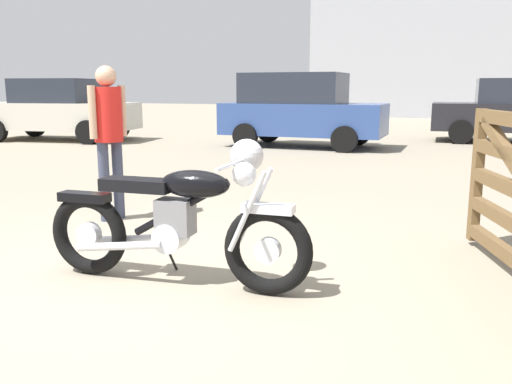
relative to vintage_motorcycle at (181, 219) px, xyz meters
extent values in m
plane|color=gray|center=(-0.31, -0.07, -0.49)|extent=(80.00, 80.00, 0.00)
torus|color=black|center=(0.67, 0.03, -0.17)|extent=(0.65, 0.16, 0.64)
cylinder|color=silver|center=(0.67, 0.03, -0.17)|extent=(0.19, 0.09, 0.18)
torus|color=black|center=(-0.77, -0.09, -0.17)|extent=(0.65, 0.16, 0.64)
cylinder|color=silver|center=(-0.77, -0.09, -0.17)|extent=(0.19, 0.09, 0.18)
cube|color=silver|center=(0.67, 0.03, 0.13)|extent=(0.37, 0.16, 0.06)
cube|color=black|center=(-0.79, -0.09, 0.12)|extent=(0.41, 0.16, 0.07)
cylinder|color=silver|center=(0.53, 0.09, 0.11)|extent=(0.29, 0.06, 0.58)
cylinder|color=silver|center=(0.55, -0.06, 0.11)|extent=(0.29, 0.06, 0.58)
sphere|color=silver|center=(0.49, 0.02, 0.35)|extent=(0.17, 0.17, 0.17)
cylinder|color=silver|center=(0.41, 0.01, 0.42)|extent=(0.08, 0.62, 0.03)
sphere|color=silver|center=(0.39, 0.31, 0.44)|extent=(0.25, 0.25, 0.25)
cylinder|color=black|center=(0.01, -0.02, 0.09)|extent=(0.76, 0.12, 0.47)
ellipsoid|color=black|center=(0.13, -0.01, 0.27)|extent=(0.54, 0.26, 0.20)
cube|color=black|center=(-0.33, -0.05, 0.24)|extent=(0.55, 0.24, 0.09)
cube|color=slate|center=(-0.03, -0.03, 0.02)|extent=(0.27, 0.20, 0.26)
cylinder|color=silver|center=(-0.07, -0.03, -0.13)|extent=(0.24, 0.22, 0.22)
cylinder|color=silver|center=(-0.46, 0.04, -0.21)|extent=(0.70, 0.12, 0.14)
cylinder|color=silver|center=(-0.44, -0.16, -0.21)|extent=(0.70, 0.12, 0.14)
cylinder|color=black|center=(-0.19, 0.13, -0.33)|extent=(0.04, 0.24, 0.33)
cube|color=brown|center=(1.99, 1.87, 0.16)|extent=(0.11, 0.12, 1.20)
cylinder|color=#383D51|center=(-1.68, 1.53, -0.06)|extent=(0.12, 0.12, 0.86)
cylinder|color=#383D51|center=(-1.73, 1.35, -0.06)|extent=(0.12, 0.12, 0.86)
cylinder|color=red|center=(-1.70, 1.44, 0.66)|extent=(0.30, 0.30, 0.58)
cylinder|color=tan|center=(-1.65, 1.62, 0.69)|extent=(0.08, 0.08, 0.55)
cylinder|color=tan|center=(-1.76, 1.26, 0.69)|extent=(0.08, 0.08, 0.55)
sphere|color=tan|center=(-1.70, 1.44, 1.06)|extent=(0.22, 0.22, 0.22)
cylinder|color=black|center=(-7.54, 9.52, -0.18)|extent=(0.65, 0.30, 0.62)
cylinder|color=black|center=(-7.24, 7.82, -0.18)|extent=(0.65, 0.30, 0.62)
cylinder|color=black|center=(-10.20, 9.05, -0.18)|extent=(0.65, 0.30, 0.62)
cube|color=beige|center=(-8.72, 8.43, 0.18)|extent=(4.44, 2.42, 0.72)
cube|color=#232833|center=(-8.72, 8.43, 0.86)|extent=(2.24, 1.88, 0.64)
cylinder|color=black|center=(-0.77, 10.17, -0.19)|extent=(0.60, 0.20, 0.60)
cylinder|color=black|center=(-0.74, 8.53, -0.19)|extent=(0.60, 0.20, 0.60)
cylinder|color=black|center=(-3.17, 10.14, -0.19)|extent=(0.60, 0.20, 0.60)
cylinder|color=black|center=(-3.14, 8.50, -0.19)|extent=(0.60, 0.20, 0.60)
cube|color=#2D4784|center=(-1.96, 9.33, 0.19)|extent=(3.93, 1.70, 0.76)
cube|color=#232833|center=(-2.21, 9.33, 0.93)|extent=(2.42, 1.56, 0.72)
cylinder|color=black|center=(1.53, 13.24, -0.18)|extent=(0.63, 0.23, 0.62)
cylinder|color=black|center=(1.61, 11.52, -0.18)|extent=(0.63, 0.23, 0.62)
cube|color=#9EA0A8|center=(3.22, 30.56, 4.09)|extent=(19.44, 14.41, 9.17)
camera|label=1|loc=(1.93, -3.31, 0.94)|focal=37.66mm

